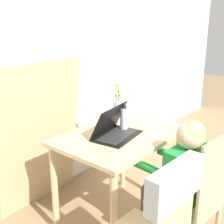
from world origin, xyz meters
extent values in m
cube|color=white|center=(0.00, 2.23, 1.25)|extent=(6.40, 0.05, 2.50)
cube|color=#D6B784|center=(-0.11, 1.42, 0.74)|extent=(0.94, 0.67, 0.03)
cylinder|color=#D6B784|center=(-0.53, 1.13, 0.36)|extent=(0.05, 0.05, 0.73)
cylinder|color=#D6B784|center=(0.31, 1.13, 0.36)|extent=(0.05, 0.05, 0.73)
cylinder|color=#D6B784|center=(-0.53, 1.71, 0.36)|extent=(0.05, 0.05, 0.73)
cylinder|color=#D6B784|center=(0.31, 1.71, 0.36)|extent=(0.05, 0.05, 0.73)
cube|color=#D6B784|center=(-0.12, 0.85, 0.42)|extent=(0.44, 0.44, 0.02)
cube|color=#D6B784|center=(-0.14, 0.66, 0.68)|extent=(0.38, 0.06, 0.52)
cylinder|color=#D6B784|center=(0.07, 1.00, 0.20)|extent=(0.04, 0.04, 0.41)
cube|color=#D6B784|center=(-0.62, 0.68, 0.68)|extent=(0.38, 0.04, 0.52)
cube|color=beige|center=(-0.62, 0.68, 0.85)|extent=(0.40, 0.10, 0.20)
cube|color=#1E8438|center=(-0.12, 0.85, 0.62)|extent=(0.33, 0.21, 0.39)
sphere|color=beige|center=(-0.12, 0.85, 0.90)|extent=(0.18, 0.18, 0.18)
sphere|color=#D8BC72|center=(-0.12, 0.84, 0.92)|extent=(0.15, 0.15, 0.15)
cylinder|color=#4C4742|center=(-0.03, 0.98, 0.44)|extent=(0.12, 0.29, 0.09)
cylinder|color=#4C4742|center=(-0.18, 1.00, 0.44)|extent=(0.12, 0.29, 0.09)
cylinder|color=#4C4742|center=(-0.02, 1.12, 0.21)|extent=(0.08, 0.08, 0.43)
cylinder|color=#4C4742|center=(-0.16, 1.14, 0.21)|extent=(0.08, 0.08, 0.43)
cylinder|color=#1E8438|center=(0.04, 1.05, 0.64)|extent=(0.08, 0.24, 0.06)
cylinder|color=#1E8438|center=(-0.23, 1.07, 0.64)|extent=(0.08, 0.24, 0.06)
cube|color=black|center=(-0.16, 1.40, 0.76)|extent=(0.40, 0.29, 0.01)
cube|color=#2D2D2D|center=(-0.16, 1.40, 0.77)|extent=(0.34, 0.21, 0.00)
cube|color=black|center=(-0.17, 1.47, 0.88)|extent=(0.38, 0.16, 0.22)
cube|color=black|center=(-0.17, 1.47, 0.88)|extent=(0.34, 0.14, 0.19)
cylinder|color=silver|center=(0.09, 1.59, 0.85)|extent=(0.08, 0.08, 0.18)
cylinder|color=#3D7A38|center=(0.10, 1.60, 0.91)|extent=(0.01, 0.01, 0.23)
sphere|color=#EFDB66|center=(0.10, 1.60, 1.02)|extent=(0.03, 0.03, 0.03)
cylinder|color=#3D7A38|center=(0.09, 1.61, 0.89)|extent=(0.01, 0.01, 0.19)
sphere|color=#EFDB66|center=(0.09, 1.61, 0.98)|extent=(0.03, 0.03, 0.03)
cylinder|color=#3D7A38|center=(0.07, 1.60, 0.94)|extent=(0.01, 0.01, 0.29)
sphere|color=#EFDB66|center=(0.07, 1.60, 1.08)|extent=(0.04, 0.04, 0.04)
cylinder|color=#3D7A38|center=(0.08, 1.58, 0.93)|extent=(0.01, 0.01, 0.28)
sphere|color=#EFDB66|center=(0.08, 1.58, 1.07)|extent=(0.03, 0.03, 0.03)
cylinder|color=#3D7A38|center=(0.10, 1.58, 0.89)|extent=(0.01, 0.01, 0.20)
sphere|color=#EFDB66|center=(0.10, 1.58, 0.99)|extent=(0.03, 0.03, 0.03)
cylinder|color=silver|center=(-0.03, 1.44, 0.85)|extent=(0.06, 0.06, 0.18)
cylinder|color=#262628|center=(-0.03, 1.44, 0.94)|extent=(0.04, 0.04, 0.02)
cube|color=tan|center=(-0.34, 2.08, 0.63)|extent=(0.80, 0.19, 1.27)
camera|label=1|loc=(-1.82, 0.09, 1.66)|focal=50.00mm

